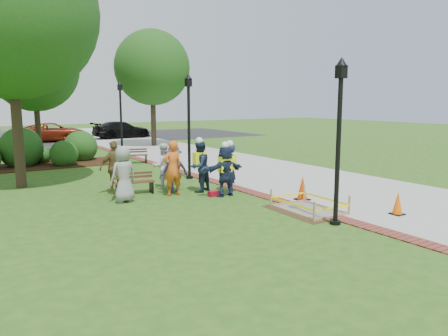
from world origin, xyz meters
TOP-DOWN VIEW (x-y plane):
  - ground at (0.00, 0.00)m, footprint 100.00×100.00m
  - sidewalk at (5.00, 10.00)m, footprint 6.00×60.00m
  - brick_edging at (1.75, 10.00)m, footprint 0.50×60.00m
  - mulch_bed at (-3.00, 12.00)m, footprint 7.00×3.00m
  - parking_lot at (0.00, 27.00)m, footprint 36.00×12.00m
  - wet_concrete_pad at (1.62, -1.61)m, footprint 1.78×2.36m
  - bench_near at (-1.77, 3.37)m, footprint 1.41×0.66m
  - bench_far at (0.95, 10.40)m, footprint 1.44×0.83m
  - cone_front at (3.41, -3.30)m, footprint 0.35×0.35m
  - cone_back at (2.41, -0.50)m, footprint 0.41×0.41m
  - cone_far at (3.35, 11.18)m, footprint 0.40×0.40m
  - toolbox at (0.33, 1.58)m, footprint 0.37×0.21m
  - lamp_near at (1.25, -3.00)m, footprint 0.28×0.28m
  - lamp_mid at (1.25, 5.00)m, footprint 0.28×0.28m
  - lamp_far at (1.25, 13.00)m, footprint 0.28×0.28m
  - tree_left at (-4.88, 6.74)m, footprint 6.17×6.17m
  - tree_back at (-2.65, 15.71)m, footprint 4.83×4.83m
  - tree_right at (5.34, 17.89)m, footprint 5.19×5.19m
  - shrub_b at (-4.05, 12.41)m, footprint 2.07×2.07m
  - shrub_c at (-2.27, 11.42)m, footprint 1.36×1.36m
  - shrub_d at (-1.07, 12.88)m, footprint 1.74×1.74m
  - shrub_e at (-2.99, 13.08)m, footprint 0.88×0.88m
  - casual_person_a at (-2.49, 2.43)m, footprint 0.63×0.48m
  - casual_person_b at (-0.76, 2.44)m, footprint 0.60×0.39m
  - casual_person_c at (-0.54, 3.70)m, footprint 0.57×0.40m
  - casual_person_d at (-2.29, 3.82)m, footprint 0.59×0.39m
  - casual_person_e at (-0.47, 2.93)m, footprint 0.55×0.38m
  - hivis_worker_a at (0.68, 1.41)m, footprint 0.55×0.37m
  - hivis_worker_b at (1.15, 1.85)m, footprint 0.62×0.63m
  - hivis_worker_c at (0.30, 2.48)m, footprint 0.67×0.57m
  - parked_car_c at (0.09, 25.13)m, footprint 2.28×4.94m
  - parked_car_d at (5.62, 25.25)m, footprint 2.40×4.88m

SIDE VIEW (x-z plane):
  - ground at x=0.00m, z-range 0.00..0.00m
  - shrub_b at x=-4.05m, z-range -1.03..1.03m
  - shrub_c at x=-2.27m, z-range -0.68..0.68m
  - shrub_d at x=-1.07m, z-range -0.87..0.87m
  - shrub_e at x=-2.99m, z-range -0.44..0.44m
  - parked_car_c at x=0.09m, z-range -0.79..0.79m
  - parked_car_d at x=5.62m, z-range -0.77..0.77m
  - parking_lot at x=0.00m, z-range 0.00..0.01m
  - sidewalk at x=5.00m, z-range 0.00..0.02m
  - brick_edging at x=1.75m, z-range 0.00..0.03m
  - mulch_bed at x=-3.00m, z-range -0.01..0.04m
  - toolbox at x=0.33m, z-range 0.00..0.18m
  - bench_near at x=-1.77m, z-range -0.13..0.60m
  - wet_concrete_pad at x=1.62m, z-range -0.04..0.51m
  - bench_far at x=0.95m, z-range -0.13..0.61m
  - cone_front at x=3.41m, z-range -0.01..0.67m
  - cone_far at x=3.35m, z-range -0.01..0.77m
  - cone_back at x=2.41m, z-range -0.01..0.80m
  - casual_person_e at x=-0.47m, z-range 0.00..1.63m
  - casual_person_c at x=-0.54m, z-range 0.00..1.67m
  - casual_person_a at x=-2.49m, z-range 0.00..1.78m
  - casual_person_d at x=-2.29m, z-range 0.00..1.82m
  - hivis_worker_b at x=1.15m, z-range 0.00..1.83m
  - hivis_worker_a at x=0.68m, z-range -0.01..1.84m
  - casual_person_b at x=-0.76m, z-range 0.00..1.86m
  - hivis_worker_c at x=0.30m, z-range -0.01..1.92m
  - lamp_near at x=1.25m, z-range 0.35..4.61m
  - lamp_mid at x=1.25m, z-range 0.35..4.61m
  - lamp_far at x=1.25m, z-range 0.35..4.61m
  - tree_back at x=-2.65m, z-range 1.27..8.67m
  - tree_right at x=5.34m, z-range 1.40..9.43m
  - tree_left at x=-4.88m, z-range 1.59..10.98m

